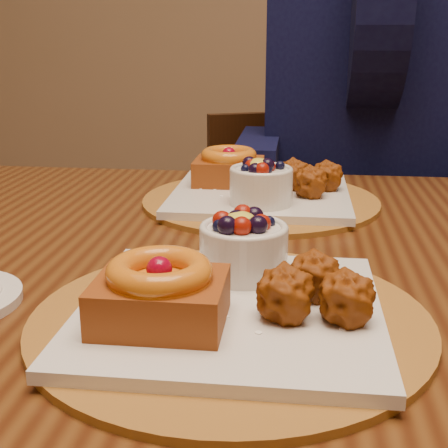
{
  "coord_description": "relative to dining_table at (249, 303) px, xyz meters",
  "views": [
    {
      "loc": [
        -0.04,
        -0.64,
        1.02
      ],
      "look_at": [
        -0.11,
        -0.06,
        0.84
      ],
      "focal_mm": 50.0,
      "sensor_mm": 36.0,
      "label": 1
    }
  ],
  "objects": [
    {
      "name": "diner",
      "position": [
        0.2,
        0.61,
        0.23
      ],
      "size": [
        0.52,
        0.5,
        0.85
      ],
      "rotation": [
        0.0,
        0.0,
        -0.42
      ],
      "color": "black",
      "rests_on": "ground"
    },
    {
      "name": "dining_table",
      "position": [
        0.0,
        0.0,
        0.0
      ],
      "size": [
        1.6,
        0.9,
        0.76
      ],
      "color": "#37180A",
      "rests_on": "ground"
    },
    {
      "name": "place_setting_far",
      "position": [
        -0.0,
        0.21,
        0.1
      ],
      "size": [
        0.38,
        0.38,
        0.09
      ],
      "color": "brown",
      "rests_on": "dining_table"
    },
    {
      "name": "place_setting_near",
      "position": [
        -0.0,
        -0.21,
        0.1
      ],
      "size": [
        0.38,
        0.38,
        0.09
      ],
      "color": "brown",
      "rests_on": "dining_table"
    },
    {
      "name": "chair_far",
      "position": [
        0.06,
        0.77,
        -0.22
      ],
      "size": [
        0.52,
        0.52,
        0.82
      ],
      "rotation": [
        0.0,
        0.0,
        0.4
      ],
      "color": "black",
      "rests_on": "ground"
    }
  ]
}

